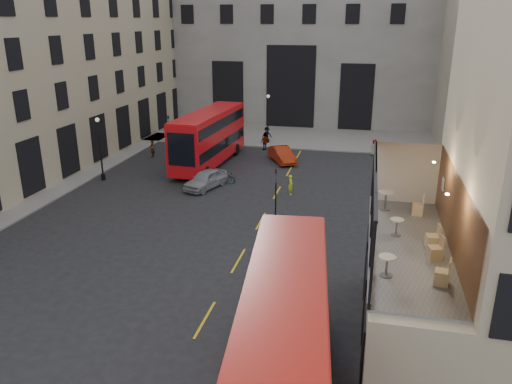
% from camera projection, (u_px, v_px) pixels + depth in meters
% --- Properties ---
extents(ground, '(140.00, 140.00, 0.00)m').
position_uv_depth(ground, '(248.00, 325.00, 22.22)').
color(ground, black).
rests_on(ground, ground).
extents(host_frontage, '(3.00, 11.00, 4.50)m').
position_uv_depth(host_frontage, '(404.00, 298.00, 20.12)').
color(host_frontage, tan).
rests_on(host_frontage, ground).
extents(cafe_floor, '(3.00, 10.00, 0.10)m').
position_uv_depth(cafe_floor, '(409.00, 246.00, 19.37)').
color(cafe_floor, slate).
rests_on(cafe_floor, host_frontage).
extents(gateway, '(35.00, 10.60, 18.00)m').
position_uv_depth(gateway, '(297.00, 48.00, 64.41)').
color(gateway, gray).
rests_on(gateway, ground).
extents(pavement_far, '(40.00, 12.00, 0.12)m').
position_uv_depth(pavement_far, '(275.00, 135.00, 58.47)').
color(pavement_far, slate).
rests_on(pavement_far, ground).
extents(pavement_left, '(8.00, 48.00, 0.12)m').
position_uv_depth(pavement_left, '(4.00, 198.00, 37.85)').
color(pavement_left, slate).
rests_on(pavement_left, ground).
extents(traffic_light_near, '(0.16, 0.20, 3.80)m').
position_uv_depth(traffic_light_near, '(276.00, 188.00, 32.69)').
color(traffic_light_near, black).
rests_on(traffic_light_near, ground).
extents(traffic_light_far, '(0.16, 0.20, 3.80)m').
position_uv_depth(traffic_light_far, '(169.00, 129.00, 50.36)').
color(traffic_light_far, black).
rests_on(traffic_light_far, ground).
extents(street_lamp_a, '(0.36, 0.36, 5.33)m').
position_uv_depth(street_lamp_a, '(101.00, 153.00, 41.57)').
color(street_lamp_a, black).
rests_on(street_lamp_a, ground).
extents(street_lamp_b, '(0.36, 0.36, 5.33)m').
position_uv_depth(street_lamp_b, '(268.00, 122.00, 54.02)').
color(street_lamp_b, black).
rests_on(street_lamp_b, ground).
extents(bus_near, '(4.02, 12.23, 4.79)m').
position_uv_depth(bus_near, '(284.00, 337.00, 16.91)').
color(bus_near, '#A4140B').
rests_on(bus_near, ground).
extents(bus_far, '(3.53, 12.60, 4.97)m').
position_uv_depth(bus_far, '(209.00, 135.00, 45.97)').
color(bus_far, red).
rests_on(bus_far, ground).
extents(car_a, '(3.06, 4.68, 1.48)m').
position_uv_depth(car_a, '(206.00, 179.00, 40.08)').
color(car_a, gray).
rests_on(car_a, ground).
extents(car_b, '(3.44, 4.58, 1.44)m').
position_uv_depth(car_b, '(282.00, 155.00, 47.47)').
color(car_b, maroon).
rests_on(car_b, ground).
extents(car_c, '(3.60, 5.12, 1.38)m').
position_uv_depth(car_c, '(208.00, 151.00, 48.97)').
color(car_c, black).
rests_on(car_c, ground).
extents(bicycle, '(1.83, 1.06, 0.91)m').
position_uv_depth(bicycle, '(226.00, 177.00, 41.53)').
color(bicycle, gray).
rests_on(bicycle, ground).
extents(cyclist, '(0.57, 0.68, 1.59)m').
position_uv_depth(cyclist, '(291.00, 185.00, 38.56)').
color(cyclist, '#CCE217').
rests_on(cyclist, ground).
extents(pedestrian_a, '(1.00, 0.85, 1.81)m').
position_uv_depth(pedestrian_a, '(200.00, 140.00, 52.43)').
color(pedestrian_a, gray).
rests_on(pedestrian_a, ground).
extents(pedestrian_b, '(1.31, 1.18, 1.76)m').
position_uv_depth(pedestrian_b, '(267.00, 135.00, 54.80)').
color(pedestrian_b, gray).
rests_on(pedestrian_b, ground).
extents(pedestrian_c, '(1.01, 1.01, 1.72)m').
position_uv_depth(pedestrian_c, '(265.00, 142.00, 51.77)').
color(pedestrian_c, gray).
rests_on(pedestrian_c, ground).
extents(pedestrian_d, '(0.96, 0.92, 1.66)m').
position_uv_depth(pedestrian_d, '(374.00, 148.00, 49.63)').
color(pedestrian_d, gray).
rests_on(pedestrian_d, ground).
extents(pedestrian_e, '(0.44, 0.65, 1.73)m').
position_uv_depth(pedestrian_e, '(152.00, 149.00, 49.09)').
color(pedestrian_e, gray).
rests_on(pedestrian_e, ground).
extents(cafe_table_near, '(0.59, 0.59, 0.74)m').
position_uv_depth(cafe_table_near, '(387.00, 263.00, 16.89)').
color(cafe_table_near, silver).
rests_on(cafe_table_near, cafe_floor).
extents(cafe_table_mid, '(0.56, 0.56, 0.70)m').
position_uv_depth(cafe_table_mid, '(397.00, 225.00, 20.12)').
color(cafe_table_mid, beige).
rests_on(cafe_table_mid, cafe_floor).
extents(cafe_table_far, '(0.69, 0.69, 0.86)m').
position_uv_depth(cafe_table_far, '(386.00, 198.00, 22.83)').
color(cafe_table_far, silver).
rests_on(cafe_table_far, cafe_floor).
extents(cafe_chair_a, '(0.53, 0.53, 0.93)m').
position_uv_depth(cafe_chair_a, '(442.00, 277.00, 16.42)').
color(cafe_chair_a, tan).
rests_on(cafe_chair_a, cafe_floor).
extents(cafe_chair_b, '(0.57, 0.57, 0.95)m').
position_uv_depth(cafe_chair_b, '(435.00, 252.00, 18.11)').
color(cafe_chair_b, tan).
rests_on(cafe_chair_b, cafe_floor).
extents(cafe_chair_c, '(0.51, 0.51, 0.94)m').
position_uv_depth(cafe_chair_c, '(432.00, 240.00, 19.09)').
color(cafe_chair_c, '#D3B57A').
rests_on(cafe_chair_c, cafe_floor).
extents(cafe_chair_d, '(0.51, 0.51, 0.94)m').
position_uv_depth(cafe_chair_d, '(418.00, 209.00, 22.29)').
color(cafe_chair_d, '#D9B17D').
rests_on(cafe_chair_d, cafe_floor).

